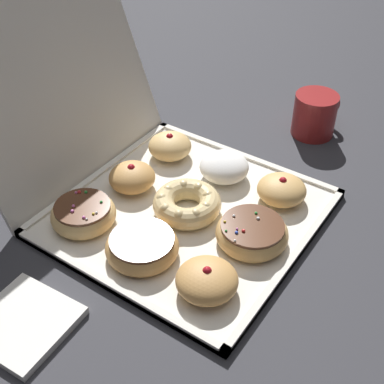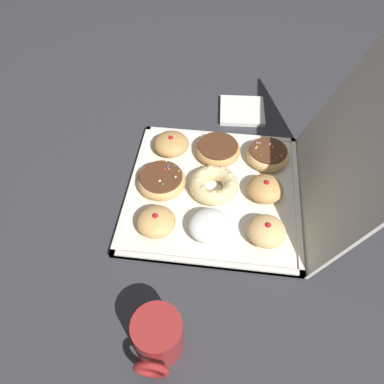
% 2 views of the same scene
% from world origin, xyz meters
% --- Properties ---
extents(ground_plane, '(3.00, 3.00, 0.00)m').
position_xyz_m(ground_plane, '(0.00, 0.00, 0.00)').
color(ground_plane, '#333338').
extents(donut_box, '(0.41, 0.41, 0.01)m').
position_xyz_m(donut_box, '(0.00, 0.00, 0.01)').
color(donut_box, silver).
rests_on(donut_box, ground).
extents(box_lid_open, '(0.41, 0.14, 0.38)m').
position_xyz_m(box_lid_open, '(0.00, 0.28, 0.19)').
color(box_lid_open, silver).
rests_on(box_lid_open, ground).
extents(jelly_filled_donut_0, '(0.09, 0.09, 0.05)m').
position_xyz_m(jelly_filled_donut_0, '(-0.13, -0.12, 0.03)').
color(jelly_filled_donut_0, tan).
rests_on(jelly_filled_donut_0, donut_box).
extents(sprinkle_donut_1, '(0.12, 0.12, 0.04)m').
position_xyz_m(sprinkle_donut_1, '(-0.00, -0.13, 0.03)').
color(sprinkle_donut_1, tan).
rests_on(sprinkle_donut_1, donut_box).
extents(jelly_filled_donut_2, '(0.09, 0.09, 0.05)m').
position_xyz_m(jelly_filled_donut_2, '(0.12, -0.12, 0.03)').
color(jelly_filled_donut_2, tan).
rests_on(jelly_filled_donut_2, donut_box).
extents(chocolate_frosted_donut_3, '(0.12, 0.12, 0.03)m').
position_xyz_m(chocolate_frosted_donut_3, '(-0.12, -0.00, 0.03)').
color(chocolate_frosted_donut_3, tan).
rests_on(chocolate_frosted_donut_3, donut_box).
extents(cruller_donut_4, '(0.12, 0.12, 0.04)m').
position_xyz_m(cruller_donut_4, '(-0.00, 0.00, 0.03)').
color(cruller_donut_4, '#EACC8C').
rests_on(cruller_donut_4, donut_box).
extents(powdered_filled_donut_5, '(0.09, 0.09, 0.05)m').
position_xyz_m(powdered_filled_donut_5, '(0.12, -0.00, 0.03)').
color(powdered_filled_donut_5, white).
rests_on(powdered_filled_donut_5, donut_box).
extents(sprinkle_donut_6, '(0.11, 0.11, 0.04)m').
position_xyz_m(sprinkle_donut_6, '(-0.12, 0.13, 0.03)').
color(sprinkle_donut_6, '#E5B770').
rests_on(sprinkle_donut_6, donut_box).
extents(jelly_filled_donut_7, '(0.08, 0.08, 0.05)m').
position_xyz_m(jelly_filled_donut_7, '(-0.00, 0.12, 0.03)').
color(jelly_filled_donut_7, tan).
rests_on(jelly_filled_donut_7, donut_box).
extents(jelly_filled_donut_8, '(0.08, 0.08, 0.05)m').
position_xyz_m(jelly_filled_donut_8, '(0.12, 0.12, 0.03)').
color(jelly_filled_donut_8, '#E5B770').
rests_on(jelly_filled_donut_8, donut_box).
extents(coffee_mug, '(0.11, 0.09, 0.09)m').
position_xyz_m(coffee_mug, '(0.37, -0.07, 0.05)').
color(coffee_mug, maroon).
rests_on(coffee_mug, ground).
extents(napkin_stack, '(0.14, 0.14, 0.01)m').
position_xyz_m(napkin_stack, '(-0.32, 0.06, 0.01)').
color(napkin_stack, white).
rests_on(napkin_stack, ground).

